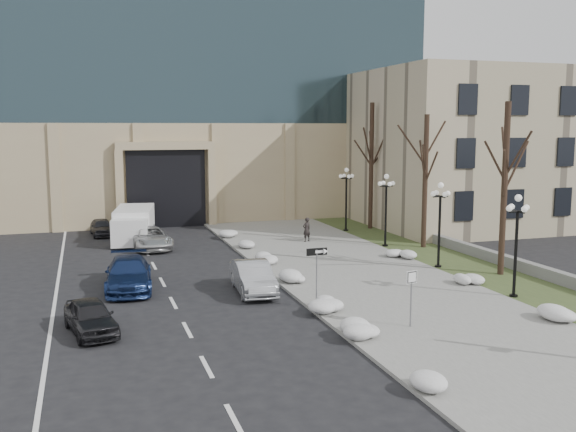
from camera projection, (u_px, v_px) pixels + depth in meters
name	position (u px, v px, depth m)	size (l,w,h in m)	color
ground	(415.00, 366.00, 20.88)	(160.00, 160.00, 0.00)	black
sidewalk	(347.00, 268.00, 35.14)	(9.00, 40.00, 0.12)	gray
curb	(268.00, 273.00, 33.78)	(0.30, 40.00, 0.14)	gray
grass_strip	(450.00, 261.00, 37.10)	(4.00, 40.00, 0.10)	#384723
stone_wall	(461.00, 247.00, 39.55)	(0.50, 30.00, 0.70)	gray
office_tower	(168.00, 8.00, 58.83)	(40.00, 24.70, 36.00)	tan
classical_building	(488.00, 148.00, 53.09)	(22.00, 18.12, 12.00)	tan
car_a	(91.00, 317.00, 24.12)	(1.51, 3.76, 1.28)	black
car_b	(253.00, 277.00, 30.01)	(1.56, 4.48, 1.48)	#AAADB2
car_c	(129.00, 274.00, 30.62)	(2.12, 5.21, 1.51)	navy
car_d	(150.00, 238.00, 40.91)	(2.29, 4.97, 1.38)	#BEBEBE
car_e	(102.00, 227.00, 45.85)	(1.45, 3.59, 1.22)	#313136
pedestrian	(307.00, 230.00, 42.74)	(0.59, 0.39, 1.62)	black
box_truck	(134.00, 225.00, 43.85)	(3.43, 7.15, 2.18)	silver
one_way_sign	(320.00, 258.00, 27.35)	(0.97, 0.26, 2.61)	slate
keep_sign	(411.00, 286.00, 24.41)	(0.49, 0.15, 2.31)	slate
snow_clump_a	(433.00, 382.00, 18.78)	(1.10, 1.60, 0.36)	silver
snow_clump_b	(365.00, 333.00, 23.33)	(1.10, 1.60, 0.36)	silver
snow_clump_c	(322.00, 306.00, 26.82)	(1.10, 1.60, 0.36)	silver
snow_clump_d	(294.00, 279.00, 31.45)	(1.10, 1.60, 0.36)	silver
snow_clump_e	(267.00, 260.00, 36.02)	(1.10, 1.60, 0.36)	silver
snow_clump_f	(248.00, 246.00, 40.40)	(1.10, 1.60, 0.36)	silver
snow_clump_g	(226.00, 235.00, 44.54)	(1.10, 1.60, 0.36)	silver
snow_clump_h	(555.00, 314.00, 25.58)	(1.10, 1.60, 0.36)	silver
snow_clump_i	(469.00, 281.00, 31.21)	(1.10, 1.60, 0.36)	silver
snow_clump_j	(402.00, 254.00, 37.59)	(1.10, 1.60, 0.36)	silver
lamppost_a	(517.00, 232.00, 28.62)	(1.18, 1.18, 4.76)	black
lamppost_b	(440.00, 213.00, 34.75)	(1.18, 1.18, 4.76)	black
lamppost_c	(386.00, 200.00, 40.88)	(1.18, 1.18, 4.76)	black
lamppost_d	(346.00, 191.00, 47.02)	(1.18, 1.18, 4.76)	black
tree_near	(505.00, 164.00, 32.68)	(3.20, 3.20, 9.00)	black
tree_mid	(426.00, 162.00, 40.27)	(3.20, 3.20, 8.50)	black
tree_far	(372.00, 148.00, 47.73)	(3.20, 3.20, 9.50)	black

